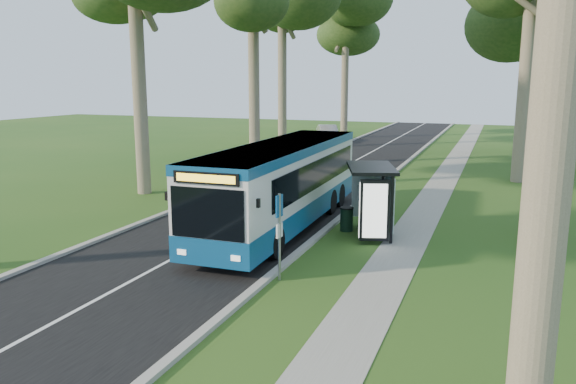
# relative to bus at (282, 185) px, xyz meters

# --- Properties ---
(ground) EXTENTS (120.00, 120.00, 0.00)m
(ground) POSITION_rel_bus_xyz_m (1.70, -4.25, -1.64)
(ground) COLOR #254E18
(ground) RESTS_ON ground
(road) EXTENTS (7.00, 100.00, 0.02)m
(road) POSITION_rel_bus_xyz_m (-1.80, 5.75, -1.63)
(road) COLOR black
(road) RESTS_ON ground
(kerb_east) EXTENTS (0.25, 100.00, 0.12)m
(kerb_east) POSITION_rel_bus_xyz_m (1.70, 5.75, -1.58)
(kerb_east) COLOR #9E9B93
(kerb_east) RESTS_ON ground
(kerb_west) EXTENTS (0.25, 100.00, 0.12)m
(kerb_west) POSITION_rel_bus_xyz_m (-5.30, 5.75, -1.58)
(kerb_west) COLOR #9E9B93
(kerb_west) RESTS_ON ground
(centre_line) EXTENTS (0.12, 100.00, 0.00)m
(centre_line) POSITION_rel_bus_xyz_m (-1.80, 5.75, -1.62)
(centre_line) COLOR white
(centre_line) RESTS_ON road
(footpath) EXTENTS (1.50, 100.00, 0.02)m
(footpath) POSITION_rel_bus_xyz_m (4.70, 5.75, -1.63)
(footpath) COLOR gray
(footpath) RESTS_ON ground
(bus) EXTENTS (2.72, 12.01, 3.17)m
(bus) POSITION_rel_bus_xyz_m (0.00, 0.00, 0.00)
(bus) COLOR white
(bus) RESTS_ON ground
(bus_stop_sign) EXTENTS (0.10, 0.35, 2.47)m
(bus_stop_sign) POSITION_rel_bus_xyz_m (2.00, -5.34, -0.10)
(bus_stop_sign) COLOR gray
(bus_stop_sign) RESTS_ON ground
(bus_shelter) EXTENTS (2.41, 3.25, 2.49)m
(bus_shelter) POSITION_rel_bus_xyz_m (3.44, -0.14, 0.11)
(bus_shelter) COLOR black
(bus_shelter) RESTS_ON ground
(litter_bin) EXTENTS (0.51, 0.51, 0.89)m
(litter_bin) POSITION_rel_bus_xyz_m (2.39, 0.42, -1.19)
(litter_bin) COLOR black
(litter_bin) RESTS_ON ground
(car_white) EXTENTS (3.66, 5.13, 1.62)m
(car_white) POSITION_rel_bus_xyz_m (-7.05, 15.15, -0.83)
(car_white) COLOR white
(car_white) RESTS_ON ground
(car_silver) EXTENTS (3.37, 4.81, 1.51)m
(car_silver) POSITION_rel_bus_xyz_m (-7.17, 29.63, -0.89)
(car_silver) COLOR #9B9CA2
(car_silver) RESTS_ON ground
(tree_west_e) EXTENTS (5.20, 5.20, 15.49)m
(tree_west_e) POSITION_rel_bus_xyz_m (-6.80, 33.75, 9.83)
(tree_west_e) COLOR #7A6B56
(tree_west_e) RESTS_ON ground
(tree_east_d) EXTENTS (5.20, 5.20, 14.07)m
(tree_east_d) POSITION_rel_bus_xyz_m (9.70, 25.75, 8.79)
(tree_east_d) COLOR #7A6B56
(tree_east_d) RESTS_ON ground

